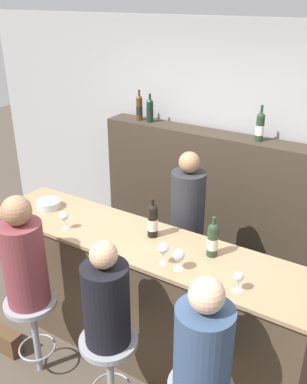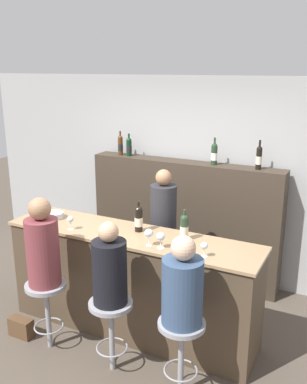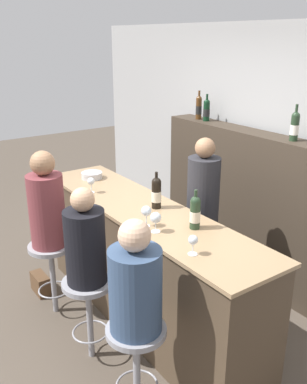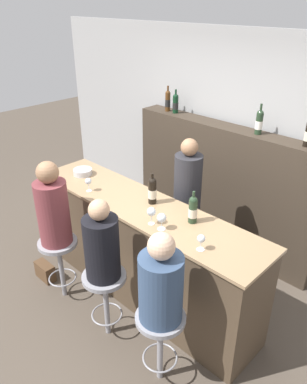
{
  "view_description": "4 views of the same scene",
  "coord_description": "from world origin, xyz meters",
  "px_view_note": "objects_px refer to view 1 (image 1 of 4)",
  "views": [
    {
      "loc": [
        1.56,
        -2.0,
        2.79
      ],
      "look_at": [
        0.05,
        0.39,
        1.47
      ],
      "focal_mm": 40.0,
      "sensor_mm": 36.0,
      "label": 1
    },
    {
      "loc": [
        2.01,
        -3.15,
        2.7
      ],
      "look_at": [
        0.22,
        0.36,
        1.54
      ],
      "focal_mm": 40.0,
      "sensor_mm": 36.0,
      "label": 2
    },
    {
      "loc": [
        2.76,
        -1.54,
        2.45
      ],
      "look_at": [
        0.05,
        0.35,
        1.25
      ],
      "focal_mm": 40.0,
      "sensor_mm": 36.0,
      "label": 3
    },
    {
      "loc": [
        2.26,
        -1.88,
        2.87
      ],
      "look_at": [
        0.19,
        0.25,
        1.32
      ],
      "focal_mm": 35.0,
      "sensor_mm": 36.0,
      "label": 4
    }
  ],
  "objects_px": {
    "wine_glass_3": "(239,277)",
    "bar_stool_left": "(33,316)",
    "guest_seated_right": "(203,343)",
    "guest_seated_middle": "(106,300)",
    "handbag": "(7,341)",
    "wine_bottle_backbar_2": "(260,126)",
    "metal_bowl": "(49,204)",
    "wine_glass_2": "(179,255)",
    "bar_stool_middle": "(109,356)",
    "wine_glass_0": "(64,217)",
    "wine_bottle_backbar_1": "(150,110)",
    "bartender": "(186,246)",
    "wine_bottle_counter_1": "(213,239)",
    "wine_bottle_backbar_0": "(139,108)",
    "guest_seated_left": "(24,258)",
    "wine_glass_1": "(163,249)",
    "wine_bottle_counter_0": "(153,220)"
  },
  "relations": [
    {
      "from": "wine_glass_0",
      "to": "wine_bottle_backbar_1",
      "type": "bearing_deg",
      "value": 97.29
    },
    {
      "from": "guest_seated_middle",
      "to": "wine_bottle_counter_1",
      "type": "bearing_deg",
      "value": 61.51
    },
    {
      "from": "wine_bottle_backbar_1",
      "to": "wine_glass_0",
      "type": "height_order",
      "value": "wine_bottle_backbar_1"
    },
    {
      "from": "wine_bottle_counter_0",
      "to": "bar_stool_left",
      "type": "distance_m",
      "value": 1.18
    },
    {
      "from": "wine_bottle_counter_1",
      "to": "guest_seated_middle",
      "type": "height_order",
      "value": "guest_seated_middle"
    },
    {
      "from": "wine_bottle_counter_1",
      "to": "wine_bottle_backbar_1",
      "type": "height_order",
      "value": "wine_bottle_backbar_1"
    },
    {
      "from": "guest_seated_right",
      "to": "guest_seated_left",
      "type": "bearing_deg",
      "value": 180.0
    },
    {
      "from": "wine_glass_0",
      "to": "wine_glass_2",
      "type": "height_order",
      "value": "wine_glass_2"
    },
    {
      "from": "metal_bowl",
      "to": "guest_seated_left",
      "type": "xyz_separation_m",
      "value": [
        0.39,
        -0.64,
        -0.05
      ]
    },
    {
      "from": "handbag",
      "to": "wine_bottle_backbar_0",
      "type": "bearing_deg",
      "value": 88.95
    },
    {
      "from": "wine_bottle_backbar_2",
      "to": "metal_bowl",
      "type": "bearing_deg",
      "value": -134.97
    },
    {
      "from": "wine_glass_2",
      "to": "wine_bottle_backbar_0",
      "type": "bearing_deg",
      "value": 131.07
    },
    {
      "from": "wine_glass_2",
      "to": "bartender",
      "type": "distance_m",
      "value": 0.93
    },
    {
      "from": "wine_glass_3",
      "to": "wine_bottle_backbar_1",
      "type": "bearing_deg",
      "value": 136.64
    },
    {
      "from": "metal_bowl",
      "to": "wine_glass_1",
      "type": "bearing_deg",
      "value": -8.81
    },
    {
      "from": "wine_glass_1",
      "to": "guest_seated_left",
      "type": "xyz_separation_m",
      "value": [
        -0.89,
        -0.44,
        -0.14
      ]
    },
    {
      "from": "bartender",
      "to": "bar_stool_middle",
      "type": "bearing_deg",
      "value": -87.23
    },
    {
      "from": "wine_glass_2",
      "to": "bar_stool_middle",
      "type": "height_order",
      "value": "wine_glass_2"
    },
    {
      "from": "guest_seated_right",
      "to": "handbag",
      "type": "relative_size",
      "value": 2.9
    },
    {
      "from": "wine_glass_1",
      "to": "guest_seated_right",
      "type": "xyz_separation_m",
      "value": [
        0.53,
        -0.44,
        -0.2
      ]
    },
    {
      "from": "wine_bottle_counter_1",
      "to": "wine_bottle_backbar_0",
      "type": "height_order",
      "value": "wine_bottle_backbar_0"
    },
    {
      "from": "guest_seated_middle",
      "to": "guest_seated_right",
      "type": "xyz_separation_m",
      "value": [
        0.68,
        0.0,
        -0.0
      ]
    },
    {
      "from": "wine_glass_3",
      "to": "wine_glass_2",
      "type": "bearing_deg",
      "value": 180.0
    },
    {
      "from": "metal_bowl",
      "to": "bartender",
      "type": "relative_size",
      "value": 0.13
    },
    {
      "from": "metal_bowl",
      "to": "handbag",
      "type": "distance_m",
      "value": 1.21
    },
    {
      "from": "wine_glass_1",
      "to": "guest_seated_middle",
      "type": "bearing_deg",
      "value": -108.89
    },
    {
      "from": "wine_bottle_counter_1",
      "to": "bar_stool_middle",
      "type": "xyz_separation_m",
      "value": [
        -0.39,
        -0.72,
        -0.68
      ]
    },
    {
      "from": "wine_bottle_backbar_1",
      "to": "wine_bottle_counter_0",
      "type": "bearing_deg",
      "value": -56.63
    },
    {
      "from": "wine_glass_0",
      "to": "guest_seated_right",
      "type": "relative_size",
      "value": 0.19
    },
    {
      "from": "wine_glass_3",
      "to": "bar_stool_left",
      "type": "relative_size",
      "value": 0.2
    },
    {
      "from": "guest_seated_right",
      "to": "bar_stool_left",
      "type": "bearing_deg",
      "value": 180.0
    },
    {
      "from": "guest_seated_middle",
      "to": "handbag",
      "type": "xyz_separation_m",
      "value": [
        -1.12,
        0.0,
        -0.92
      ]
    },
    {
      "from": "bar_stool_left",
      "to": "guest_seated_right",
      "type": "relative_size",
      "value": 0.93
    },
    {
      "from": "bar_stool_middle",
      "to": "bar_stool_left",
      "type": "bearing_deg",
      "value": 180.0
    },
    {
      "from": "wine_bottle_backbar_2",
      "to": "guest_seated_middle",
      "type": "height_order",
      "value": "wine_bottle_backbar_2"
    },
    {
      "from": "guest_seated_middle",
      "to": "guest_seated_right",
      "type": "height_order",
      "value": "guest_seated_right"
    },
    {
      "from": "wine_bottle_counter_0",
      "to": "wine_glass_0",
      "type": "height_order",
      "value": "wine_bottle_counter_0"
    },
    {
      "from": "wine_glass_3",
      "to": "guest_seated_middle",
      "type": "distance_m",
      "value": 0.84
    },
    {
      "from": "wine_bottle_backbar_0",
      "to": "wine_glass_1",
      "type": "height_order",
      "value": "wine_bottle_backbar_0"
    },
    {
      "from": "bar_stool_left",
      "to": "wine_bottle_backbar_1",
      "type": "bearing_deg",
      "value": 95.99
    },
    {
      "from": "wine_bottle_counter_0",
      "to": "wine_bottle_backbar_1",
      "type": "xyz_separation_m",
      "value": [
        -0.84,
        1.28,
        0.45
      ]
    },
    {
      "from": "wine_bottle_counter_1",
      "to": "bar_stool_middle",
      "type": "height_order",
      "value": "wine_bottle_counter_1"
    },
    {
      "from": "wine_bottle_backbar_1",
      "to": "handbag",
      "type": "distance_m",
      "value": 2.56
    },
    {
      "from": "guest_seated_middle",
      "to": "handbag",
      "type": "relative_size",
      "value": 2.9
    },
    {
      "from": "wine_bottle_backbar_1",
      "to": "metal_bowl",
      "type": "height_order",
      "value": "wine_bottle_backbar_1"
    },
    {
      "from": "bar_stool_left",
      "to": "guest_seated_middle",
      "type": "bearing_deg",
      "value": -0.0
    },
    {
      "from": "wine_bottle_counter_0",
      "to": "wine_bottle_backbar_0",
      "type": "relative_size",
      "value": 0.98
    },
    {
      "from": "guest_seated_left",
      "to": "bar_stool_middle",
      "type": "distance_m",
      "value": 0.91
    },
    {
      "from": "bar_stool_left",
      "to": "wine_bottle_backbar_2",
      "type": "bearing_deg",
      "value": 64.15
    },
    {
      "from": "wine_bottle_backbar_1",
      "to": "wine_glass_0",
      "type": "relative_size",
      "value": 2.03
    }
  ]
}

